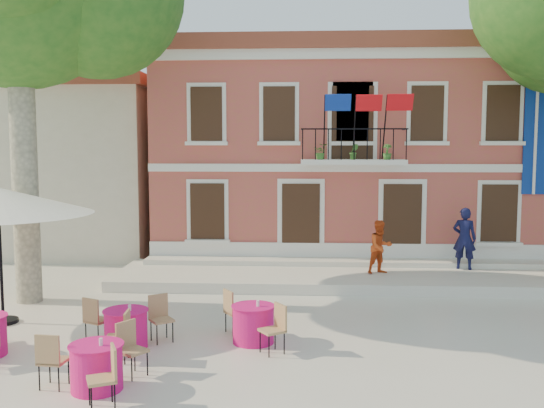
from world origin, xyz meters
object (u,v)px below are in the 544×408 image
at_px(pedestrian_navy, 464,238).
at_px(cafe_table_3, 126,327).
at_px(cafe_table_4, 253,322).
at_px(pedestrian_orange, 380,247).
at_px(cafe_table_0, 97,364).

distance_m(pedestrian_navy, cafe_table_3, 10.72).
xyz_separation_m(cafe_table_3, cafe_table_4, (2.50, 0.47, -0.01)).
relative_size(pedestrian_orange, cafe_table_4, 0.85).
distance_m(pedestrian_navy, pedestrian_orange, 2.71).
xyz_separation_m(pedestrian_orange, cafe_table_0, (-5.58, -8.01, -0.65)).
height_order(pedestrian_navy, cafe_table_0, pedestrian_navy).
bearing_deg(pedestrian_navy, cafe_table_3, 59.70).
xyz_separation_m(pedestrian_navy, cafe_table_4, (-5.81, -6.26, -0.81)).
distance_m(pedestrian_navy, cafe_table_4, 8.58).
height_order(pedestrian_navy, pedestrian_orange, pedestrian_navy).
bearing_deg(cafe_table_0, cafe_table_4, 47.03).
height_order(cafe_table_3, cafe_table_4, same).
distance_m(cafe_table_3, cafe_table_4, 2.54).
distance_m(pedestrian_orange, cafe_table_4, 6.39).
bearing_deg(cafe_table_4, cafe_table_0, -132.97).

